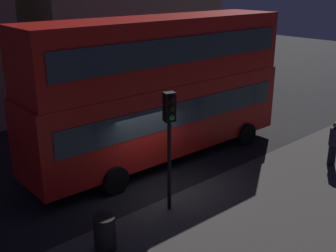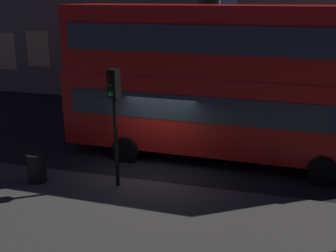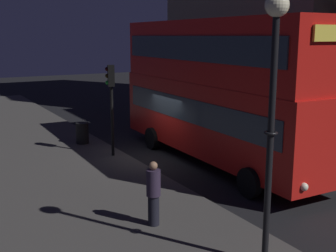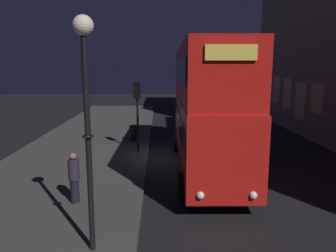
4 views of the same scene
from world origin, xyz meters
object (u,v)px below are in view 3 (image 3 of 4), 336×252
at_px(double_decker_bus, 216,86).
at_px(street_lamp, 273,78).
at_px(traffic_light_near_kerb, 111,91).
at_px(pedestrian, 153,193).
at_px(litter_bin, 82,133).

bearing_deg(double_decker_bus, street_lamp, -26.75).
xyz_separation_m(traffic_light_near_kerb, street_lamp, (9.74, -0.52, 1.35)).
distance_m(double_decker_bus, traffic_light_near_kerb, 4.18).
bearing_deg(pedestrian, double_decker_bus, 175.52).
distance_m(traffic_light_near_kerb, pedestrian, 7.24).
height_order(double_decker_bus, litter_bin, double_decker_bus).
xyz_separation_m(double_decker_bus, pedestrian, (4.26, -4.99, -2.07)).
relative_size(double_decker_bus, street_lamp, 1.99).
bearing_deg(litter_bin, pedestrian, -7.83).
distance_m(street_lamp, litter_bin, 12.86).
bearing_deg(pedestrian, street_lamp, 66.78).
bearing_deg(double_decker_bus, traffic_light_near_kerb, -126.37).
relative_size(traffic_light_near_kerb, pedestrian, 2.16).
xyz_separation_m(double_decker_bus, litter_bin, (-5.17, -3.70, -2.48)).
height_order(double_decker_bus, pedestrian, double_decker_bus).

